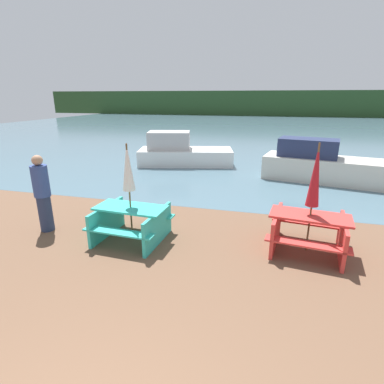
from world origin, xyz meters
TOP-DOWN VIEW (x-y plane):
  - water at (0.00, 32.18)m, footprint 60.00×50.00m
  - far_treeline at (0.00, 52.18)m, footprint 80.00×1.60m
  - picnic_table_teal at (-1.56, 4.89)m, footprint 1.62×1.46m
  - picnic_table_red at (2.18, 5.34)m, footprint 1.72×1.57m
  - umbrella_white at (-1.56, 4.89)m, footprint 0.27×0.27m
  - umbrella_crimson at (2.18, 5.34)m, footprint 0.26×0.26m
  - boat at (3.39, 11.26)m, footprint 5.03×2.52m
  - boat_second at (-2.70, 12.70)m, footprint 4.59×2.71m
  - person at (-3.74, 4.83)m, footprint 0.36×0.36m

SIDE VIEW (x-z plane):
  - water at x=0.00m, z-range 0.00..0.00m
  - picnic_table_teal at x=-1.56m, z-range 0.07..0.85m
  - picnic_table_red at x=2.18m, z-range 0.07..0.86m
  - boat_second at x=-2.70m, z-range -0.21..1.32m
  - boat at x=3.39m, z-range -0.19..1.37m
  - person at x=-3.74m, z-range 0.00..1.83m
  - umbrella_crimson at x=2.18m, z-range 0.48..2.73m
  - umbrella_white at x=-1.56m, z-range 0.56..2.72m
  - far_treeline at x=0.00m, z-range 0.00..4.00m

